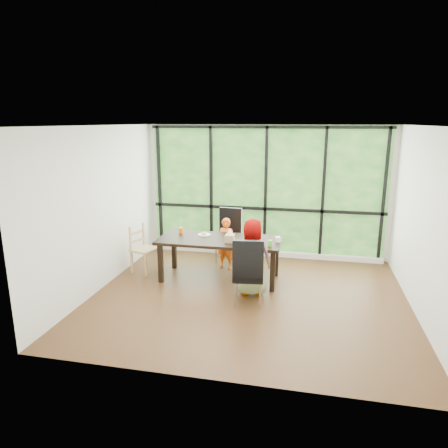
{
  "coord_description": "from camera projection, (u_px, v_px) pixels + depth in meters",
  "views": [
    {
      "loc": [
        0.89,
        -6.05,
        2.76
      ],
      "look_at": [
        -0.53,
        0.56,
        1.05
      ],
      "focal_mm": 32.62,
      "sensor_mm": 36.0,
      "label": 1
    }
  ],
  "objects": [
    {
      "name": "orange_cup",
      "position": [
        181.0,
        231.0,
        7.48
      ],
      "size": [
        0.07,
        0.07,
        0.11
      ],
      "primitive_type": "cylinder",
      "color": "orange",
      "rests_on": "dining_table"
    },
    {
      "name": "white_mug",
      "position": [
        278.0,
        239.0,
        6.97
      ],
      "size": [
        0.09,
        0.09,
        0.09
      ],
      "primitive_type": "cylinder",
      "color": "white",
      "rests_on": "dining_table"
    },
    {
      "name": "tissue",
      "position": [
        230.0,
        232.0,
        6.92
      ],
      "size": [
        0.12,
        0.12,
        0.11
      ],
      "primitive_type": "cone",
      "color": "white",
      "rests_on": "tissue_box"
    },
    {
      "name": "back_wall",
      "position": [
        266.0,
        192.0,
        8.4
      ],
      "size": [
        5.0,
        0.0,
        5.0
      ],
      "primitive_type": "plane",
      "rotation": [
        1.57,
        0.0,
        0.0
      ],
      "color": "silver",
      "rests_on": "ground"
    },
    {
      "name": "chair_window_leather",
      "position": [
        228.0,
        236.0,
        8.09
      ],
      "size": [
        0.49,
        0.49,
        1.08
      ],
      "primitive_type": "cube",
      "rotation": [
        0.0,
        0.0,
        -0.07
      ],
      "color": "black",
      "rests_on": "ground"
    },
    {
      "name": "foliage_backdrop",
      "position": [
        266.0,
        192.0,
        8.38
      ],
      "size": [
        4.8,
        0.02,
        2.65
      ],
      "primitive_type": "cube",
      "color": "#1A4819",
      "rests_on": "back_wall"
    },
    {
      "name": "straw_white",
      "position": [
        181.0,
        225.0,
        7.46
      ],
      "size": [
        0.01,
        0.04,
        0.2
      ],
      "primitive_type": "cylinder",
      "rotation": [
        0.14,
        0.0,
        0.0
      ],
      "color": "white",
      "rests_on": "orange_cup"
    },
    {
      "name": "placemat",
      "position": [
        251.0,
        244.0,
        6.83
      ],
      "size": [
        0.42,
        0.31,
        0.01
      ],
      "primitive_type": "cube",
      "color": "tan",
      "rests_on": "dining_table"
    },
    {
      "name": "window_sill",
      "position": [
        264.0,
        253.0,
        8.62
      ],
      "size": [
        4.8,
        0.12,
        0.1
      ],
      "primitive_type": "cube",
      "color": "silver",
      "rests_on": "ground"
    },
    {
      "name": "ground",
      "position": [
        248.0,
        297.0,
        6.59
      ],
      "size": [
        5.0,
        5.0,
        0.0
      ],
      "primitive_type": "plane",
      "color": "black",
      "rests_on": "ground"
    },
    {
      "name": "plate_near",
      "position": [
        253.0,
        244.0,
        6.84
      ],
      "size": [
        0.24,
        0.24,
        0.01
      ],
      "primitive_type": "cylinder",
      "color": "white",
      "rests_on": "dining_table"
    },
    {
      "name": "child_older",
      "position": [
        251.0,
        257.0,
        6.57
      ],
      "size": [
        0.7,
        0.55,
        1.26
      ],
      "primitive_type": "imported",
      "rotation": [
        0.0,
        0.0,
        3.42
      ],
      "color": "gray",
      "rests_on": "ground"
    },
    {
      "name": "plate_far",
      "position": [
        204.0,
        235.0,
        7.4
      ],
      "size": [
        0.22,
        0.22,
        0.01
      ],
      "primitive_type": "cylinder",
      "color": "white",
      "rests_on": "dining_table"
    },
    {
      "name": "crepe_rolls_far",
      "position": [
        204.0,
        233.0,
        7.39
      ],
      "size": [
        0.1,
        0.12,
        0.04
      ],
      "primitive_type": null,
      "color": "tan",
      "rests_on": "plate_far"
    },
    {
      "name": "straw_pink",
      "position": [
        270.0,
        238.0,
        6.7
      ],
      "size": [
        0.01,
        0.04,
        0.2
      ],
      "primitive_type": "cylinder",
      "rotation": [
        0.14,
        0.0,
        0.0
      ],
      "color": "pink",
      "rests_on": "green_cup"
    },
    {
      "name": "chair_end_beech",
      "position": [
        145.0,
        249.0,
        7.56
      ],
      "size": [
        0.51,
        0.52,
        0.9
      ],
      "primitive_type": "cube",
      "rotation": [
        0.0,
        0.0,
        1.26
      ],
      "color": "tan",
      "rests_on": "ground"
    },
    {
      "name": "dining_table",
      "position": [
        220.0,
        259.0,
        7.26
      ],
      "size": [
        2.23,
        1.13,
        0.75
      ],
      "primitive_type": "cube",
      "rotation": [
        0.0,
        0.0,
        -0.09
      ],
      "color": "black",
      "rests_on": "ground"
    },
    {
      "name": "tissue_box",
      "position": [
        230.0,
        238.0,
        6.95
      ],
      "size": [
        0.15,
        0.15,
        0.13
      ],
      "primitive_type": "cube",
      "color": "tan",
      "rests_on": "dining_table"
    },
    {
      "name": "window_mullions",
      "position": [
        266.0,
        192.0,
        8.34
      ],
      "size": [
        4.8,
        0.06,
        2.65
      ],
      "primitive_type": null,
      "color": "black",
      "rests_on": "back_wall"
    },
    {
      "name": "crepe_rolls_near",
      "position": [
        253.0,
        243.0,
        6.83
      ],
      "size": [
        0.15,
        0.12,
        0.04
      ],
      "primitive_type": null,
      "color": "tan",
      "rests_on": "plate_near"
    },
    {
      "name": "child_toddler",
      "position": [
        226.0,
        244.0,
        7.76
      ],
      "size": [
        0.4,
        0.3,
        0.99
      ],
      "primitive_type": "imported",
      "rotation": [
        0.0,
        0.0,
        -0.2
      ],
      "color": "#E95C12",
      "rests_on": "ground"
    },
    {
      "name": "chair_interior_leather",
      "position": [
        248.0,
        271.0,
        6.22
      ],
      "size": [
        0.51,
        0.51,
        1.08
      ],
      "primitive_type": "cube",
      "rotation": [
        0.0,
        0.0,
        3.25
      ],
      "color": "black",
      "rests_on": "ground"
    },
    {
      "name": "green_cup",
      "position": [
        270.0,
        243.0,
        6.72
      ],
      "size": [
        0.07,
        0.07,
        0.1
      ],
      "primitive_type": "cylinder",
      "color": "#54D235",
      "rests_on": "dining_table"
    }
  ]
}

